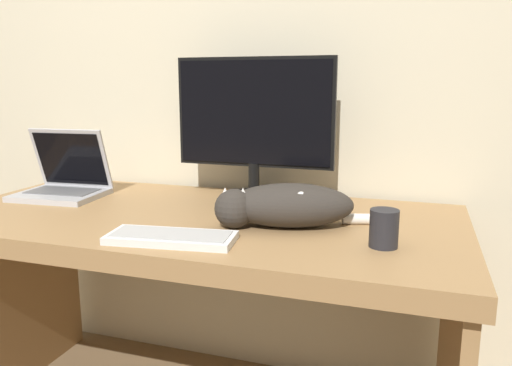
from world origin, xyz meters
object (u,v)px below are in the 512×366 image
at_px(cat, 284,205).
at_px(laptop, 64,183).
at_px(monitor, 254,125).
at_px(external_keyboard, 171,237).
at_px(coffee_mug, 384,228).

bearing_deg(cat, laptop, 155.45).
bearing_deg(cat, monitor, 106.49).
distance_m(monitor, laptop, 0.75).
xyz_separation_m(laptop, cat, (0.89, -0.13, 0.02)).
xyz_separation_m(laptop, external_keyboard, (0.64, -0.37, -0.04)).
distance_m(laptop, cat, 0.90).
height_order(cat, coffee_mug, cat).
bearing_deg(laptop, coffee_mug, -15.54).
relative_size(monitor, coffee_mug, 5.83).
xyz_separation_m(cat, coffee_mug, (0.29, -0.10, -0.02)).
distance_m(laptop, coffee_mug, 1.20).
height_order(monitor, cat, monitor).
height_order(monitor, coffee_mug, monitor).
distance_m(monitor, external_keyboard, 0.60).
relative_size(laptop, cat, 0.64).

